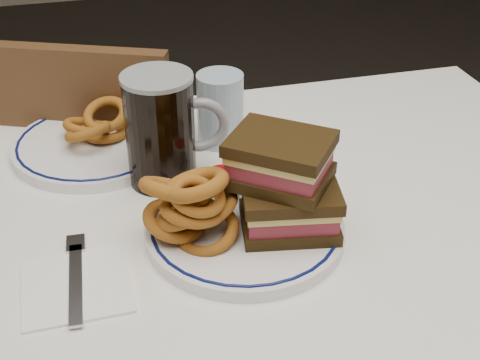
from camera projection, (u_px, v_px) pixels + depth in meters
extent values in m
cube|color=white|center=(191.00, 253.00, 0.86)|extent=(1.26, 0.86, 0.03)
cylinder|color=#482C17|center=(409.00, 254.00, 1.46)|extent=(0.06, 0.06, 0.71)
cube|color=white|center=(148.00, 149.00, 1.26)|extent=(1.26, 0.01, 0.17)
cube|color=#482C17|center=(107.00, 219.00, 1.46)|extent=(0.54, 0.54, 0.04)
cylinder|color=#482C17|center=(205.00, 254.00, 1.71)|extent=(0.04, 0.04, 0.40)
cylinder|color=#482C17|center=(173.00, 359.00, 1.41)|extent=(0.04, 0.04, 0.40)
cylinder|color=#482C17|center=(72.00, 242.00, 1.75)|extent=(0.04, 0.04, 0.40)
cylinder|color=#482C17|center=(15.00, 341.00, 1.45)|extent=(0.04, 0.04, 0.40)
cube|color=#482C17|center=(60.00, 167.00, 1.17)|extent=(0.39, 0.19, 0.45)
cylinder|color=white|center=(245.00, 230.00, 0.87)|extent=(0.26, 0.26, 0.02)
torus|color=#0A1350|center=(245.00, 225.00, 0.86)|extent=(0.24, 0.24, 0.00)
cube|color=black|center=(289.00, 222.00, 0.85)|extent=(0.14, 0.11, 0.02)
cube|color=maroon|center=(290.00, 210.00, 0.84)|extent=(0.12, 0.11, 0.02)
cube|color=#D7BB60|center=(290.00, 201.00, 0.84)|extent=(0.13, 0.11, 0.01)
cube|color=black|center=(290.00, 192.00, 0.83)|extent=(0.14, 0.11, 0.02)
cube|color=black|center=(279.00, 176.00, 0.83)|extent=(0.15, 0.15, 0.02)
cube|color=maroon|center=(280.00, 163.00, 0.82)|extent=(0.14, 0.14, 0.02)
cube|color=#D7BB60|center=(280.00, 153.00, 0.81)|extent=(0.15, 0.14, 0.01)
cube|color=black|center=(281.00, 143.00, 0.80)|extent=(0.15, 0.15, 0.02)
torus|color=brown|center=(207.00, 230.00, 0.83)|extent=(0.09, 0.08, 0.05)
torus|color=brown|center=(174.00, 221.00, 0.84)|extent=(0.08, 0.08, 0.05)
torus|color=brown|center=(185.00, 214.00, 0.83)|extent=(0.09, 0.08, 0.06)
torus|color=brown|center=(208.00, 207.00, 0.83)|extent=(0.09, 0.08, 0.05)
torus|color=brown|center=(192.00, 210.00, 0.81)|extent=(0.08, 0.08, 0.04)
torus|color=brown|center=(201.00, 195.00, 0.83)|extent=(0.08, 0.08, 0.06)
torus|color=brown|center=(174.00, 191.00, 0.82)|extent=(0.10, 0.09, 0.08)
torus|color=brown|center=(198.00, 196.00, 0.80)|extent=(0.07, 0.07, 0.04)
torus|color=brown|center=(196.00, 185.00, 0.79)|extent=(0.09, 0.08, 0.05)
cylinder|color=silver|center=(222.00, 183.00, 0.92)|extent=(0.05, 0.05, 0.03)
cylinder|color=#98020D|center=(222.00, 176.00, 0.91)|extent=(0.04, 0.04, 0.01)
cylinder|color=black|center=(160.00, 131.00, 0.94)|extent=(0.10, 0.10, 0.16)
cylinder|color=gray|center=(156.00, 77.00, 0.90)|extent=(0.10, 0.10, 0.01)
torus|color=gray|center=(200.00, 125.00, 0.94)|extent=(0.09, 0.03, 0.08)
cylinder|color=#9FB7CE|center=(220.00, 109.00, 1.05)|extent=(0.07, 0.07, 0.12)
cylinder|color=white|center=(95.00, 145.00, 1.05)|extent=(0.25, 0.25, 0.02)
torus|color=#0A1350|center=(94.00, 141.00, 1.05)|extent=(0.24, 0.24, 0.00)
torus|color=brown|center=(105.00, 132.00, 1.06)|extent=(0.07, 0.07, 0.03)
torus|color=brown|center=(86.00, 127.00, 1.05)|extent=(0.08, 0.08, 0.05)
torus|color=brown|center=(88.00, 132.00, 1.02)|extent=(0.08, 0.07, 0.05)
torus|color=brown|center=(106.00, 114.00, 1.05)|extent=(0.08, 0.07, 0.05)
cube|color=white|center=(76.00, 286.00, 0.79)|extent=(0.13, 0.13, 0.00)
cube|color=#B5B5BA|center=(76.00, 283.00, 0.78)|extent=(0.02, 0.14, 0.00)
cube|color=#B5B5BA|center=(76.00, 243.00, 0.85)|extent=(0.02, 0.03, 0.00)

